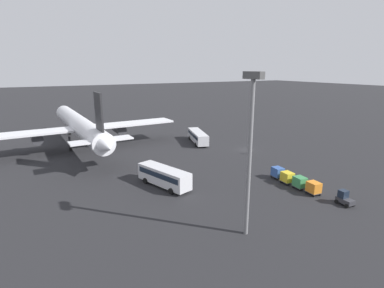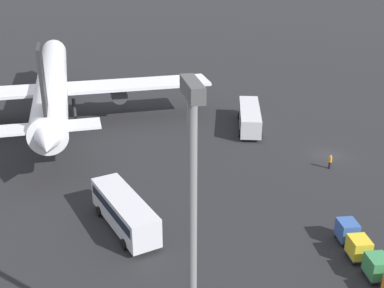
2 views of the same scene
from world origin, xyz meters
The scene contains 11 objects.
ground_plane centered at (0.00, 0.00, 0.00)m, with size 600.00×600.00×0.00m, color #232326.
airplane centered at (21.08, 34.78, 5.66)m, with size 54.21×47.26×15.08m.
shuttle_bus_near centered at (11.61, 6.75, 1.81)m, with size 12.34×6.01×3.00m.
shuttle_bus_far centered at (-11.83, 26.71, 1.93)m, with size 10.89×5.85×3.22m.
baggage_tug centered at (-30.82, 6.39, 0.94)m, with size 2.47×1.75×2.10m.
worker_person centered at (-3.73, 1.64, 0.87)m, with size 0.38×0.38×1.74m.
cargo_cart_orange centered at (-26.24, 7.45, 1.19)m, with size 2.14×1.85×2.06m.
cargo_cart_green centered at (-23.58, 7.57, 1.19)m, with size 2.14×1.85×2.06m.
cargo_cart_yellow centered at (-20.92, 7.66, 1.19)m, with size 2.14×1.85×2.06m.
cargo_cart_blue centered at (-18.26, 7.30, 1.19)m, with size 2.14×1.85×2.06m.
light_pole centered at (-30.22, 24.02, 11.57)m, with size 2.80×0.70×19.06m.
Camera 1 is at (-55.45, 45.22, 19.46)m, focal length 28.00 mm.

